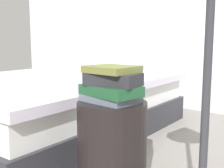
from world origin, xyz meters
The scene contains 6 objects.
bed centered at (-1.07, 0.53, 0.23)m, with size 1.65×2.09×0.62m.
side_table centered at (0.00, 0.00, 0.24)m, with size 0.35×0.35×0.47m, color black.
book_slate centered at (-0.01, 0.00, 0.49)m, with size 0.26×0.19×0.03m, color slate.
book_forest centered at (0.00, -0.01, 0.53)m, with size 0.28×0.18×0.05m, color #1E512D.
book_charcoal centered at (0.01, -0.01, 0.59)m, with size 0.26×0.15×0.06m, color #28282D.
book_olive centered at (0.00, 0.00, 0.63)m, with size 0.23×0.20×0.03m, color olive.
Camera 1 is at (0.91, -1.08, 0.77)m, focal length 47.02 mm.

